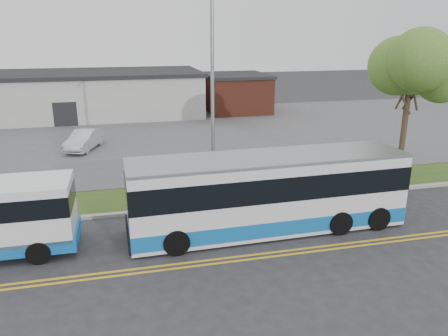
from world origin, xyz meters
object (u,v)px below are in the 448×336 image
object	(u,v)px
transit_bus	(268,193)
parked_car_a	(84,140)
streetlight_near	(213,93)
tree_east	(412,67)

from	to	relation	value
transit_bus	parked_car_a	distance (m)	17.34
streetlight_near	transit_bus	bearing A→B (deg)	-73.50
transit_bus	parked_car_a	world-z (taller)	transit_bus
streetlight_near	parked_car_a	distance (m)	13.49
tree_east	transit_bus	world-z (taller)	tree_east
tree_east	streetlight_near	xyz separation A→B (m)	(-11.00, -0.27, -0.97)
streetlight_near	parked_car_a	xyz separation A→B (m)	(-6.95, 10.68, -4.45)
streetlight_near	transit_bus	xyz separation A→B (m)	(1.34, -4.53, -3.60)
tree_east	transit_bus	distance (m)	11.72
tree_east	parked_car_a	size ratio (longest dim) A/B	2.00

